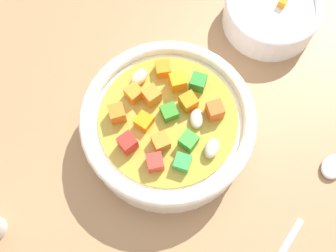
# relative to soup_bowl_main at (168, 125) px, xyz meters

# --- Properties ---
(ground_plane) EXTENTS (1.40, 1.40, 0.02)m
(ground_plane) POSITION_rel_soup_bowl_main_xyz_m (0.00, 0.00, -0.04)
(ground_plane) COLOR #9E754F
(soup_bowl_main) EXTENTS (0.20, 0.20, 0.07)m
(soup_bowl_main) POSITION_rel_soup_bowl_main_xyz_m (0.00, 0.00, 0.00)
(soup_bowl_main) COLOR white
(soup_bowl_main) RESTS_ON ground_plane
(spoon) EXTENTS (0.23, 0.10, 0.01)m
(spoon) POSITION_rel_soup_bowl_main_xyz_m (0.07, 0.17, -0.03)
(spoon) COLOR silver
(spoon) RESTS_ON ground_plane
(side_bowl_small) EXTENTS (0.13, 0.13, 0.05)m
(side_bowl_small) POSITION_rel_soup_bowl_main_xyz_m (-0.19, 0.09, -0.01)
(side_bowl_small) COLOR white
(side_bowl_small) RESTS_ON ground_plane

